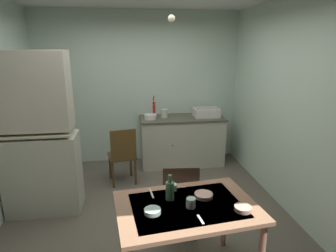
# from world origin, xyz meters

# --- Properties ---
(ground_plane) EXTENTS (4.75, 4.75, 0.00)m
(ground_plane) POSITION_xyz_m (0.00, 0.00, 0.00)
(ground_plane) COLOR #585146
(wall_back) EXTENTS (3.66, 0.10, 2.68)m
(wall_back) POSITION_xyz_m (0.00, 1.92, 1.34)
(wall_back) COLOR silver
(wall_back) RESTS_ON ground
(wall_right) EXTENTS (0.10, 3.85, 2.68)m
(wall_right) POSITION_xyz_m (1.83, 0.00, 1.34)
(wall_right) COLOR silver
(wall_right) RESTS_ON ground
(hutch_cabinet) EXTENTS (0.90, 0.46, 2.03)m
(hutch_cabinet) POSITION_xyz_m (-1.31, 0.29, 0.95)
(hutch_cabinet) COLOR #B4B4A1
(hutch_cabinet) RESTS_ON ground
(counter_cabinet) EXTENTS (1.47, 0.64, 0.87)m
(counter_cabinet) POSITION_xyz_m (0.73, 1.55, 0.44)
(counter_cabinet) COLOR #B4B4A1
(counter_cabinet) RESTS_ON ground
(sink_basin) EXTENTS (0.44, 0.34, 0.15)m
(sink_basin) POSITION_xyz_m (1.16, 1.55, 0.95)
(sink_basin) COLOR silver
(sink_basin) RESTS_ON counter_cabinet
(hand_pump) EXTENTS (0.05, 0.27, 0.39)m
(hand_pump) POSITION_xyz_m (0.24, 1.60, 1.04)
(hand_pump) COLOR #B21E19
(hand_pump) RESTS_ON counter_cabinet
(mixing_bowl_counter) EXTENTS (0.21, 0.21, 0.08)m
(mixing_bowl_counter) POSITION_xyz_m (0.16, 1.50, 0.91)
(mixing_bowl_counter) COLOR white
(mixing_bowl_counter) RESTS_ON counter_cabinet
(stoneware_crock) EXTENTS (0.12, 0.12, 0.15)m
(stoneware_crock) POSITION_xyz_m (0.41, 1.58, 0.94)
(stoneware_crock) COLOR beige
(stoneware_crock) RESTS_ON counter_cabinet
(dining_table) EXTENTS (1.28, 0.94, 0.76)m
(dining_table) POSITION_xyz_m (0.26, -1.12, 0.67)
(dining_table) COLOR #93694C
(dining_table) RESTS_ON ground
(chair_far_side) EXTENTS (0.44, 0.44, 0.88)m
(chair_far_side) POSITION_xyz_m (0.32, -0.49, 0.46)
(chair_far_side) COLOR #493122
(chair_far_side) RESTS_ON ground
(chair_by_counter) EXTENTS (0.47, 0.47, 0.90)m
(chair_by_counter) POSITION_xyz_m (-0.32, 0.89, 0.48)
(chair_by_counter) COLOR #4C361F
(chair_by_counter) RESTS_ON ground
(serving_bowl_wide) EXTENTS (0.14, 0.14, 0.04)m
(serving_bowl_wide) POSITION_xyz_m (-0.05, -1.20, 0.78)
(serving_bowl_wide) COLOR #ADD1C1
(serving_bowl_wide) RESTS_ON dining_table
(soup_bowl_small) EXTENTS (0.14, 0.14, 0.04)m
(soup_bowl_small) POSITION_xyz_m (0.70, -1.27, 0.78)
(soup_bowl_small) COLOR tan
(soup_bowl_small) RESTS_ON dining_table
(sauce_dish) EXTENTS (0.17, 0.17, 0.03)m
(sauce_dish) POSITION_xyz_m (0.43, -1.01, 0.78)
(sauce_dish) COLOR tan
(sauce_dish) RESTS_ON dining_table
(mug_dark) EXTENTS (0.07, 0.07, 0.06)m
(mug_dark) POSITION_xyz_m (0.18, -0.84, 0.79)
(mug_dark) COLOR #ADD1C1
(mug_dark) RESTS_ON dining_table
(teacup_mint) EXTENTS (0.08, 0.08, 0.08)m
(teacup_mint) POSITION_xyz_m (0.28, -1.16, 0.80)
(teacup_mint) COLOR #ADD1C1
(teacup_mint) RESTS_ON dining_table
(glass_bottle) EXTENTS (0.07, 0.07, 0.23)m
(glass_bottle) POSITION_xyz_m (0.13, -1.01, 0.85)
(glass_bottle) COLOR #4C7F56
(glass_bottle) RESTS_ON dining_table
(table_knife) EXTENTS (0.04, 0.19, 0.00)m
(table_knife) POSITION_xyz_m (-0.03, -0.88, 0.77)
(table_knife) COLOR silver
(table_knife) RESTS_ON dining_table
(teaspoon_near_bowl) EXTENTS (0.03, 0.13, 0.00)m
(teaspoon_near_bowl) POSITION_xyz_m (0.32, -1.35, 0.77)
(teaspoon_near_bowl) COLOR beige
(teaspoon_near_bowl) RESTS_ON dining_table
(pendant_bulb) EXTENTS (0.08, 0.08, 0.08)m
(pendant_bulb) POSITION_xyz_m (0.29, 0.01, 2.37)
(pendant_bulb) COLOR #F9EFCC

